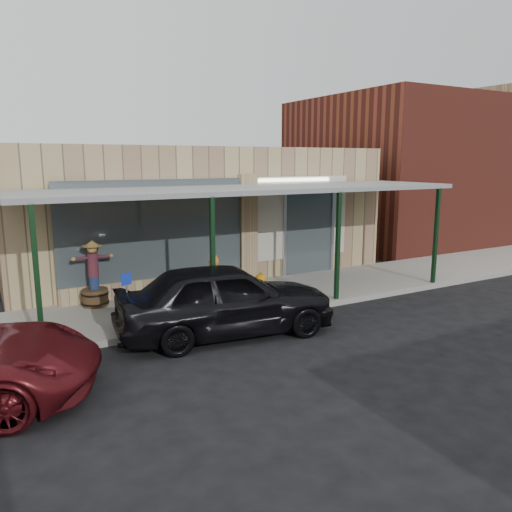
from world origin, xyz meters
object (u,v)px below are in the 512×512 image
barrel_pumpkin (260,288)px  handicap_sign (127,294)px  barrel_scarecrow (94,284)px  parked_sedan (226,299)px

barrel_pumpkin → handicap_sign: bearing=-166.0°
barrel_scarecrow → handicap_sign: 2.30m
barrel_scarecrow → parked_sedan: 3.85m
handicap_sign → parked_sedan: (1.92, -0.92, -0.15)m
barrel_scarecrow → handicap_sign: barrel_scarecrow is taller
barrel_scarecrow → parked_sedan: size_ratio=0.34×
handicap_sign → parked_sedan: size_ratio=0.26×
handicap_sign → barrel_scarecrow: bearing=73.2°
barrel_scarecrow → barrel_pumpkin: barrel_scarecrow is taller
barrel_pumpkin → handicap_sign: handicap_sign is taller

